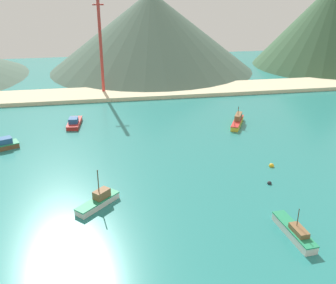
{
  "coord_description": "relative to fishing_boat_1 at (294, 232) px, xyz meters",
  "views": [
    {
      "loc": [
        -11.13,
        -34.31,
        37.73
      ],
      "look_at": [
        3.18,
        46.67,
        3.0
      ],
      "focal_mm": 42.34,
      "sensor_mm": 36.0,
      "label": 1
    }
  ],
  "objects": [
    {
      "name": "buoy_1",
      "position": [
        6.61,
        23.71,
        -0.7
      ],
      "size": [
        1.07,
        1.07,
        1.07
      ],
      "color": "gold",
      "rests_on": "ground"
    },
    {
      "name": "radio_tower",
      "position": [
        -27.15,
        85.98,
        17.28
      ],
      "size": [
        3.56,
        2.85,
        35.62
      ],
      "color": "#B7332D",
      "rests_on": "ground"
    },
    {
      "name": "fishing_boat_3",
      "position": [
        -51.75,
        43.71,
        0.06
      ],
      "size": [
        8.09,
        5.87,
        2.58
      ],
      "color": "brown",
      "rests_on": "ground"
    },
    {
      "name": "fishing_boat_1",
      "position": [
        0.0,
        0.0,
        0.0
      ],
      "size": [
        2.98,
        10.28,
        5.26
      ],
      "color": "silver",
      "rests_on": "ground"
    },
    {
      "name": "hill_east",
      "position": [
        72.94,
        115.59,
        17.72
      ],
      "size": [
        65.47,
        65.47,
        37.21
      ],
      "color": "#3D6042",
      "rests_on": "ground"
    },
    {
      "name": "beach_strip",
      "position": [
        -17.21,
        84.47,
        -0.28
      ],
      "size": [
        247.0,
        15.22,
        1.2
      ],
      "primitive_type": "cube",
      "color": "beige",
      "rests_on": "ground"
    },
    {
      "name": "ground",
      "position": [
        -17.21,
        17.2,
        -1.13
      ],
      "size": [
        260.0,
        280.0,
        0.5
      ],
      "color": "teal"
    },
    {
      "name": "fishing_boat_2",
      "position": [
        -29.93,
        14.41,
        0.07
      ],
      "size": [
        8.05,
        7.92,
        6.94
      ],
      "color": "silver",
      "rests_on": "ground"
    },
    {
      "name": "hill_central",
      "position": [
        -5.48,
        122.69,
        15.14
      ],
      "size": [
        86.15,
        86.15,
        32.04
      ],
      "color": "#4C6656",
      "rests_on": "ground"
    },
    {
      "name": "fishing_boat_12",
      "position": [
        7.94,
        49.38,
        0.19
      ],
      "size": [
        6.69,
        10.25,
        5.21
      ],
      "color": "gold",
      "rests_on": "ground"
    },
    {
      "name": "buoy_0",
      "position": [
        3.11,
        16.61,
        -0.73
      ],
      "size": [
        0.85,
        0.85,
        0.85
      ],
      "color": "#232328",
      "rests_on": "ground"
    },
    {
      "name": "fishing_boat_6",
      "position": [
        -35.85,
        56.64,
        -0.03
      ],
      "size": [
        4.06,
        9.34,
        2.49
      ],
      "color": "red",
      "rests_on": "ground"
    }
  ]
}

